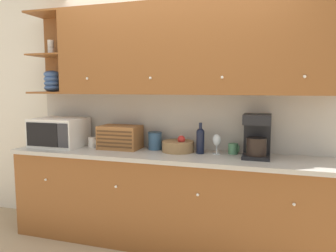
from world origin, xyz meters
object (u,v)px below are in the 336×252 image
at_px(storage_canister, 155,141).
at_px(mug_blue_second, 93,142).
at_px(mug, 233,149).
at_px(coffee_maker, 257,135).
at_px(bread_box, 120,137).
at_px(fruit_basket, 178,146).
at_px(wine_glass, 217,141).
at_px(microwave, 59,132).
at_px(wine_bottle, 200,140).

bearing_deg(storage_canister, mug_blue_second, -172.22).
bearing_deg(mug, coffee_maker, -24.86).
xyz_separation_m(bread_box, fruit_basket, (0.62, 0.03, -0.06)).
relative_size(bread_box, coffee_maker, 1.05).
relative_size(wine_glass, coffee_maker, 0.48).
relative_size(bread_box, storage_canister, 2.30).
height_order(microwave, coffee_maker, coffee_maker).
xyz_separation_m(fruit_basket, coffee_maker, (0.75, -0.05, 0.15)).
height_order(microwave, wine_glass, microwave).
xyz_separation_m(mug_blue_second, mug, (1.46, 0.11, -0.00)).
distance_m(bread_box, coffee_maker, 1.37).
xyz_separation_m(bread_box, wine_glass, (1.00, 0.02, 0.01)).
height_order(storage_canister, wine_bottle, wine_bottle).
distance_m(mug_blue_second, mug, 1.46).
bearing_deg(coffee_maker, bread_box, 179.14).
relative_size(mug_blue_second, mug, 1.03).
relative_size(microwave, wine_bottle, 1.78).
height_order(wine_bottle, mug, wine_bottle).
distance_m(bread_box, wine_bottle, 0.84).
xyz_separation_m(bread_box, mug, (1.15, 0.08, -0.07)).
relative_size(fruit_basket, coffee_maker, 0.80).
relative_size(bread_box, fruit_basket, 1.31).
xyz_separation_m(storage_canister, wine_glass, (0.64, -0.04, 0.04)).
bearing_deg(wine_bottle, wine_glass, 7.79).
distance_m(fruit_basket, wine_glass, 0.39).
bearing_deg(wine_glass, wine_bottle, -172.21).
relative_size(wine_bottle, coffee_maker, 0.75).
bearing_deg(wine_glass, microwave, -176.85).
distance_m(microwave, mug, 1.85).
relative_size(storage_canister, coffee_maker, 0.45).
distance_m(microwave, mug_blue_second, 0.40).
height_order(mug_blue_second, wine_glass, wine_glass).
bearing_deg(microwave, wine_bottle, 2.67).
xyz_separation_m(wine_glass, coffee_maker, (0.37, -0.04, 0.07)).
relative_size(microwave, mug_blue_second, 4.92).
bearing_deg(wine_glass, fruit_basket, 179.49).
height_order(fruit_basket, wine_glass, wine_glass).
bearing_deg(wine_bottle, mug, 14.35).
relative_size(microwave, mug, 5.09).
bearing_deg(wine_glass, mug_blue_second, -177.89).
bearing_deg(mug_blue_second, fruit_basket, 3.20).
height_order(mug_blue_second, fruit_basket, fruit_basket).
xyz_separation_m(storage_canister, fruit_basket, (0.26, -0.04, -0.03)).
bearing_deg(microwave, fruit_basket, 4.21).
relative_size(mug, coffee_maker, 0.26).
bearing_deg(fruit_basket, wine_glass, -0.51).
bearing_deg(fruit_basket, bread_box, -177.61).
distance_m(microwave, storage_canister, 1.06).
xyz_separation_m(wine_bottle, mug, (0.31, 0.08, -0.09)).
distance_m(wine_glass, coffee_maker, 0.38).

